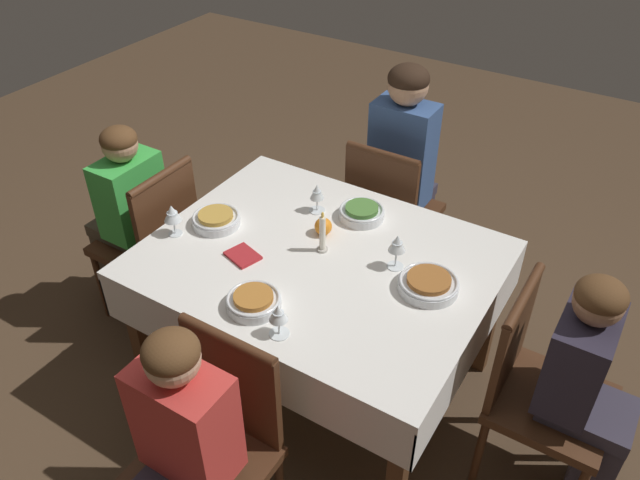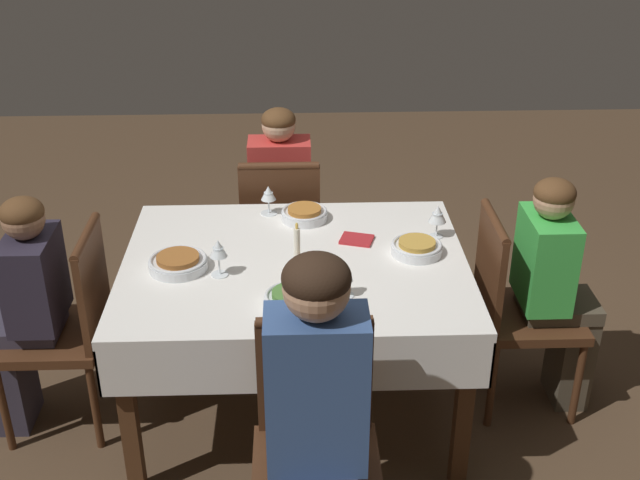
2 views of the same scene
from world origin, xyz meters
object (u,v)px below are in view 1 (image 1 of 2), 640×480
at_px(chair_west, 154,237).
at_px(bowl_west, 216,219).
at_px(chair_east, 536,385).
at_px(wine_glass_east, 397,244).
at_px(wine_glass_north, 317,193).
at_px(person_adult_denim, 405,163).
at_px(bowl_east, 428,284).
at_px(chair_south, 214,441).
at_px(wine_glass_south, 278,314).
at_px(dining_table, 319,272).
at_px(candle_centerpiece, 322,235).
at_px(orange_fruit, 323,226).
at_px(person_child_red, 178,460).
at_px(person_child_dark, 588,390).
at_px(bowl_south, 254,301).
at_px(chair_north, 389,209).
at_px(bowl_north, 362,212).
at_px(person_child_green, 126,213).
at_px(napkin_red_folded, 243,256).
at_px(wine_glass_west, 172,214).

relative_size(chair_west, bowl_west, 4.33).
bearing_deg(chair_east, wine_glass_east, 83.92).
bearing_deg(wine_glass_north, person_adult_denim, 79.52).
bearing_deg(bowl_east, chair_south, -115.14).
bearing_deg(person_adult_denim, wine_glass_south, 97.10).
relative_size(dining_table, chair_west, 1.53).
xyz_separation_m(chair_east, candle_centerpiece, (-0.91, 0.01, 0.31)).
height_order(candle_centerpiece, orange_fruit, candle_centerpiece).
bearing_deg(wine_glass_south, person_child_red, -95.11).
distance_m(dining_table, wine_glass_north, 0.37).
xyz_separation_m(person_child_dark, bowl_south, (-1.11, -0.40, 0.19)).
relative_size(chair_south, wine_glass_south, 6.68).
distance_m(chair_north, bowl_north, 0.52).
xyz_separation_m(chair_south, person_child_red, (-0.00, -0.16, 0.10)).
xyz_separation_m(person_child_green, bowl_west, (0.58, -0.00, 0.18)).
xyz_separation_m(person_child_green, napkin_red_folded, (0.81, -0.12, 0.16)).
xyz_separation_m(person_child_dark, person_child_red, (-1.00, -0.96, 0.02)).
bearing_deg(chair_south, bowl_east, 64.86).
xyz_separation_m(chair_east, person_child_green, (-1.97, -0.07, 0.08)).
bearing_deg(bowl_south, candle_centerpiece, 84.99).
distance_m(person_child_dark, napkin_red_folded, 1.35).
bearing_deg(bowl_east, person_child_green, -176.77).
bearing_deg(bowl_north, person_child_green, -161.36).
xyz_separation_m(person_child_green, wine_glass_north, (0.89, 0.31, 0.25)).
bearing_deg(dining_table, wine_glass_west, -162.34).
height_order(chair_east, person_adult_denim, person_adult_denim).
height_order(person_adult_denim, bowl_north, person_adult_denim).
height_order(bowl_west, candle_centerpiece, candle_centerpiece).
xyz_separation_m(chair_west, wine_glass_east, (1.19, 0.14, 0.35)).
bearing_deg(chair_west, dining_table, 92.46).
bearing_deg(wine_glass_north, wine_glass_west, -131.98).
height_order(chair_south, orange_fruit, chair_south).
relative_size(chair_east, bowl_west, 4.33).
height_order(chair_south, person_child_dark, person_child_dark).
distance_m(person_child_green, bowl_north, 1.15).
relative_size(chair_south, orange_fruit, 11.98).
height_order(dining_table, person_child_green, person_child_green).
distance_m(person_adult_denim, bowl_south, 1.28).
xyz_separation_m(bowl_south, candle_centerpiece, (0.04, 0.41, 0.05)).
bearing_deg(wine_glass_south, person_child_green, 161.44).
height_order(chair_east, chair_south, same).
relative_size(bowl_east, wine_glass_south, 1.72).
xyz_separation_m(wine_glass_north, bowl_south, (0.13, -0.64, -0.06)).
bearing_deg(bowl_west, wine_glass_west, -125.42).
xyz_separation_m(person_child_dark, wine_glass_south, (-0.96, -0.47, 0.25)).
bearing_deg(chair_west, chair_north, 133.50).
xyz_separation_m(wine_glass_west, napkin_red_folded, (0.33, 0.03, -0.09)).
relative_size(wine_glass_north, wine_glass_west, 0.95).
xyz_separation_m(wine_glass_east, wine_glass_south, (-0.18, -0.53, -0.02)).
height_order(chair_west, bowl_west, chair_west).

